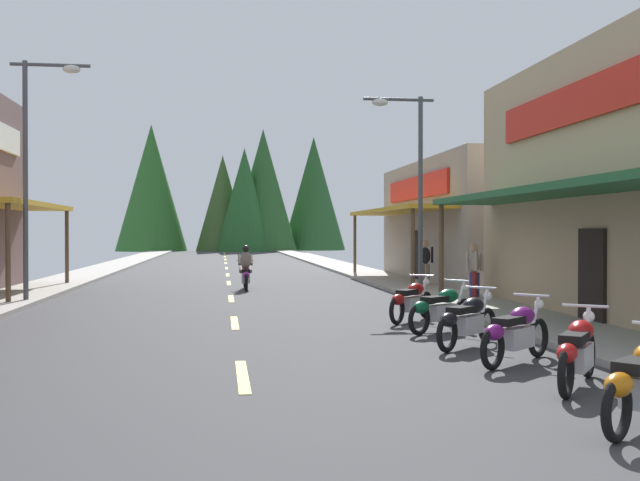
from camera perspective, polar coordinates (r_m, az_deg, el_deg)
The scene contains 17 objects.
ground at distance 34.31m, azimuth -7.11°, elevation -2.83°, with size 10.72×94.81×0.10m, color #38383A.
sidewalk_left at distance 34.86m, azimuth -17.88°, elevation -2.62°, with size 2.30×94.81×0.12m, color #9E9991.
sidewalk_right at distance 34.97m, azimuth 3.62°, elevation -2.58°, with size 2.30×94.81×0.12m, color #9E9991.
centerline_dashes at distance 38.84m, azimuth -7.17°, elevation -2.35°, with size 0.16×71.83×0.01m.
storefront_right_far at distance 31.55m, azimuth 13.12°, elevation 1.43°, with size 8.31×12.46×4.93m.
streetlamp_left at distance 22.49m, azimuth -20.94°, elevation 6.68°, with size 2.18×0.30×6.84m.
streetlamp_right at distance 22.88m, azimuth 6.92°, elevation 5.67°, with size 2.18×0.30×6.17m.
motorcycle_parked_right_1 at distance 10.22m, azimuth 19.20°, elevation -8.00°, with size 1.37×1.76×1.04m.
motorcycle_parked_right_2 at distance 11.81m, azimuth 14.81°, elevation -6.82°, with size 1.68×1.48×1.04m.
motorcycle_parked_right_3 at distance 13.27m, azimuth 11.26°, elevation -5.99°, with size 1.61×1.56×1.04m.
motorcycle_parked_right_4 at distance 15.20m, azimuth 9.32°, elevation -5.15°, with size 1.77×1.36×1.04m.
motorcycle_parked_right_5 at distance 16.88m, azimuth 7.04°, elevation -4.57°, with size 1.46×1.70×1.04m.
rider_cruising_lead at distance 26.10m, azimuth -5.75°, elevation -2.37°, with size 0.60×2.14×1.57m.
pedestrian_by_shop at distance 22.30m, azimuth 11.80°, elevation -2.11°, with size 0.56×0.33×1.66m.
pedestrian_browsing at distance 22.27m, azimuth 11.74°, elevation -2.03°, with size 0.28×0.57×1.70m.
pedestrian_waiting at distance 27.11m, azimuth 8.11°, elevation -1.52°, with size 0.56×0.34×1.73m.
treeline_backdrop at distance 82.44m, azimuth -6.10°, elevation 3.48°, with size 25.51×12.86×13.73m.
Camera 1 is at (-0.29, -1.84, 2.02)m, focal length 41.59 mm.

